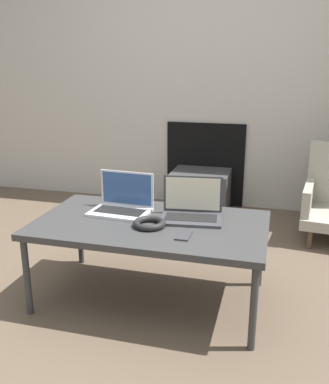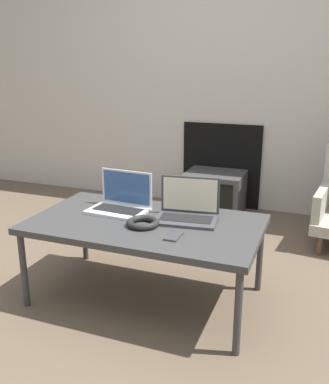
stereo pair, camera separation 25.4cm
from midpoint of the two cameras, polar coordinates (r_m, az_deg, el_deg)
name	(u,v)px [view 1 (the left image)]	position (r m, az deg, el deg)	size (l,w,h in m)	color
ground_plane	(143,312)	(2.45, -5.92, -15.67)	(14.00, 14.00, 0.00)	brown
wall_back	(209,66)	(3.99, 4.10, 16.41)	(7.00, 0.08, 2.60)	#ADA89E
table	(150,227)	(2.38, -4.96, -4.79)	(1.27, 0.72, 0.47)	#333333
laptop_left	(122,203)	(2.53, -8.50, -1.55)	(0.35, 0.25, 0.23)	silver
laptop_right	(192,209)	(2.40, 0.63, -2.39)	(0.36, 0.27, 0.23)	#38383D
headphones	(149,223)	(2.29, -5.21, -4.24)	(0.18, 0.18, 0.04)	black
phone	(184,235)	(2.16, -0.79, -5.88)	(0.07, 0.13, 0.01)	#333338
tv	(200,191)	(3.90, 2.95, 0.05)	(0.51, 0.43, 0.38)	#383838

